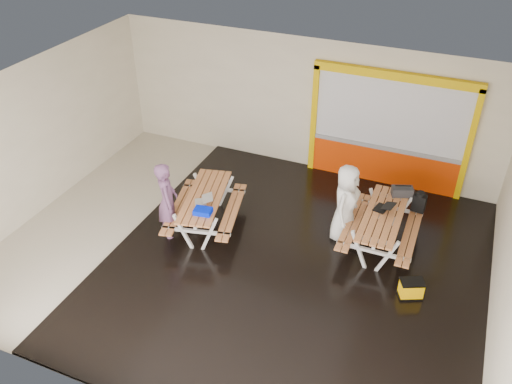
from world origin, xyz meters
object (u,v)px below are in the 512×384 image
at_px(backpack, 419,202).
at_px(blue_pouch, 203,211).
at_px(dark_case, 355,239).
at_px(person_left, 167,201).
at_px(person_right, 346,203).
at_px(laptop_right, 384,207).
at_px(toolbox, 402,191).
at_px(fluke_bag, 411,289).
at_px(picnic_table_left, 205,203).
at_px(laptop_left, 203,201).
at_px(picnic_table_right, 382,222).

bearing_deg(backpack, blue_pouch, -150.76).
xyz_separation_m(backpack, dark_case, (-1.11, -0.97, -0.66)).
distance_m(person_left, person_right, 3.82).
bearing_deg(laptop_right, toolbox, 69.75).
bearing_deg(person_left, fluke_bag, -122.34).
xyz_separation_m(picnic_table_left, laptop_left, (0.11, -0.27, 0.26)).
relative_size(picnic_table_right, person_left, 1.19).
bearing_deg(laptop_left, laptop_right, 19.28).
height_order(toolbox, fluke_bag, toolbox).
bearing_deg(backpack, picnic_table_right, -125.23).
bearing_deg(picnic_table_right, picnic_table_left, -167.61).
bearing_deg(fluke_bag, laptop_right, 121.71).
relative_size(dark_case, fluke_bag, 0.92).
height_order(picnic_table_left, fluke_bag, picnic_table_left).
relative_size(laptop_right, blue_pouch, 1.27).
bearing_deg(toolbox, blue_pouch, -148.27).
xyz_separation_m(toolbox, backpack, (0.39, 0.00, -0.17)).
relative_size(picnic_table_left, backpack, 5.17).
xyz_separation_m(person_right, toolbox, (1.03, 0.84, 0.06)).
bearing_deg(laptop_left, dark_case, 17.36).
height_order(picnic_table_left, toolbox, toolbox).
xyz_separation_m(laptop_right, toolbox, (0.25, 0.69, 0.05)).
bearing_deg(person_right, picnic_table_left, 109.66).
bearing_deg(laptop_left, backpack, 24.67).
relative_size(picnic_table_right, backpack, 4.62).
bearing_deg(person_left, person_right, -101.56).
height_order(picnic_table_left, picnic_table_right, picnic_table_right).
height_order(picnic_table_right, laptop_left, laptop_left).
distance_m(laptop_left, blue_pouch, 0.37).
bearing_deg(person_left, laptop_left, -100.90).
bearing_deg(picnic_table_left, person_right, 15.95).
bearing_deg(person_left, picnic_table_left, -80.23).
bearing_deg(picnic_table_right, person_left, -162.36).
bearing_deg(person_left, picnic_table_right, -105.50).
bearing_deg(person_right, person_left, 115.28).
bearing_deg(dark_case, blue_pouch, -156.15).
bearing_deg(laptop_left, person_right, 21.41).
bearing_deg(fluke_bag, picnic_table_left, 173.98).
height_order(picnic_table_left, backpack, backpack).
height_order(person_left, laptop_right, person_left).
xyz_separation_m(blue_pouch, backpack, (4.10, 2.29, -0.12)).
relative_size(blue_pouch, fluke_bag, 0.70).
bearing_deg(fluke_bag, laptop_left, 177.25).
height_order(picnic_table_left, blue_pouch, blue_pouch).
distance_m(picnic_table_right, person_left, 4.59).
bearing_deg(dark_case, person_left, -161.72).
xyz_separation_m(person_left, dark_case, (3.87, 1.28, -0.77)).
bearing_deg(dark_case, picnic_table_right, 12.53).
bearing_deg(picnic_table_left, toolbox, 22.95).
xyz_separation_m(picnic_table_left, blue_pouch, (0.28, -0.61, 0.26)).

